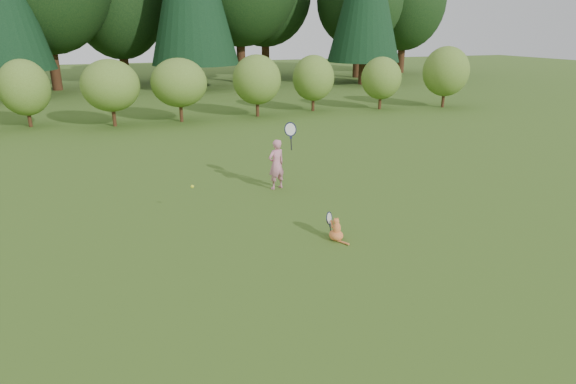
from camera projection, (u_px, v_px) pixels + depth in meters
name	position (u px, v px, depth m)	size (l,w,h in m)	color
ground	(292.00, 244.00, 8.60)	(100.00, 100.00, 0.00)	#2C4C15
shrub_row	(184.00, 86.00, 19.74)	(28.00, 3.00, 2.80)	#4E6B21
child	(277.00, 163.00, 11.36)	(0.71, 0.49, 1.79)	#D07C94
cat	(336.00, 228.00, 8.71)	(0.29, 0.58, 0.59)	#CA5B27
tennis_ball	(192.00, 187.00, 9.62)	(0.07, 0.07, 0.07)	#CBE01A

